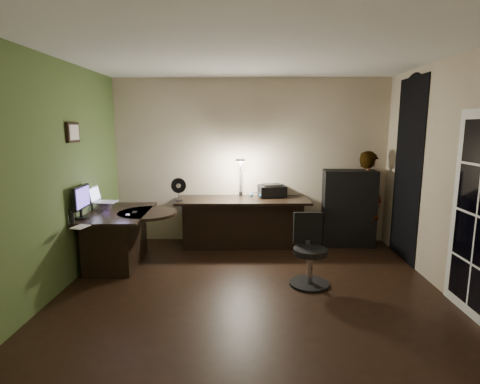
{
  "coord_description": "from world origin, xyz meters",
  "views": [
    {
      "loc": [
        -0.04,
        -4.2,
        1.92
      ],
      "look_at": [
        -0.15,
        1.05,
        1.0
      ],
      "focal_mm": 28.0,
      "sensor_mm": 36.0,
      "label": 1
    }
  ],
  "objects_px": {
    "cabinet": "(348,208)",
    "desk_left": "(120,238)",
    "office_chair": "(310,251)",
    "monitor": "(81,206)",
    "person": "(367,199)",
    "desk_right": "(243,223)"
  },
  "relations": [
    {
      "from": "cabinet",
      "to": "desk_left",
      "type": "bearing_deg",
      "value": -160.37
    },
    {
      "from": "cabinet",
      "to": "office_chair",
      "type": "height_order",
      "value": "cabinet"
    },
    {
      "from": "monitor",
      "to": "office_chair",
      "type": "xyz_separation_m",
      "value": [
        2.9,
        -0.28,
        -0.48
      ]
    },
    {
      "from": "desk_left",
      "to": "monitor",
      "type": "height_order",
      "value": "monitor"
    },
    {
      "from": "office_chair",
      "to": "person",
      "type": "xyz_separation_m",
      "value": [
        1.18,
        1.63,
        0.33
      ]
    },
    {
      "from": "desk_left",
      "to": "monitor",
      "type": "bearing_deg",
      "value": -135.52
    },
    {
      "from": "desk_right",
      "to": "office_chair",
      "type": "height_order",
      "value": "office_chair"
    },
    {
      "from": "office_chair",
      "to": "desk_right",
      "type": "bearing_deg",
      "value": 117.18
    },
    {
      "from": "office_chair",
      "to": "desk_left",
      "type": "bearing_deg",
      "value": 163.11
    },
    {
      "from": "person",
      "to": "office_chair",
      "type": "bearing_deg",
      "value": 122.51
    },
    {
      "from": "cabinet",
      "to": "monitor",
      "type": "bearing_deg",
      "value": -156.56
    },
    {
      "from": "desk_right",
      "to": "office_chair",
      "type": "relative_size",
      "value": 2.41
    },
    {
      "from": "monitor",
      "to": "cabinet",
      "type": "bearing_deg",
      "value": 16.83
    },
    {
      "from": "cabinet",
      "to": "monitor",
      "type": "xyz_separation_m",
      "value": [
        -3.78,
        -1.35,
        0.3
      ]
    },
    {
      "from": "desk_left",
      "to": "desk_right",
      "type": "relative_size",
      "value": 0.63
    },
    {
      "from": "office_chair",
      "to": "monitor",
      "type": "bearing_deg",
      "value": 172.02
    },
    {
      "from": "desk_left",
      "to": "monitor",
      "type": "relative_size",
      "value": 2.85
    },
    {
      "from": "monitor",
      "to": "person",
      "type": "distance_m",
      "value": 4.3
    },
    {
      "from": "desk_right",
      "to": "office_chair",
      "type": "distance_m",
      "value": 1.7
    },
    {
      "from": "person",
      "to": "monitor",
      "type": "bearing_deg",
      "value": 86.56
    },
    {
      "from": "desk_right",
      "to": "monitor",
      "type": "relative_size",
      "value": 4.55
    },
    {
      "from": "desk_left",
      "to": "person",
      "type": "relative_size",
      "value": 0.85
    }
  ]
}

